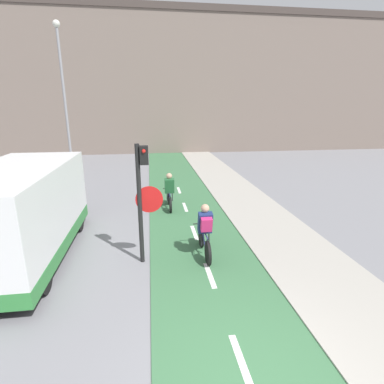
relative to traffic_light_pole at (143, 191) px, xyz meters
name	(u,v)px	position (x,y,z in m)	size (l,w,h in m)	color
building_row_background	(162,84)	(1.50, 21.01, 3.85)	(60.00, 5.20, 11.44)	slate
traffic_light_pole	(143,191)	(0.00, 0.00, 0.00)	(0.67, 0.25, 3.02)	black
street_lamp_far	(63,88)	(-4.17, 10.32, 2.91)	(0.36, 0.36, 7.99)	gray
cyclist_near	(205,232)	(1.55, 0.07, -1.18)	(0.46, 1.64, 1.45)	black
cyclist_far	(169,192)	(0.89, 4.07, -1.22)	(0.46, 1.60, 1.42)	black
van	(20,215)	(-3.11, 0.61, -0.69)	(2.17, 5.19, 2.42)	white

